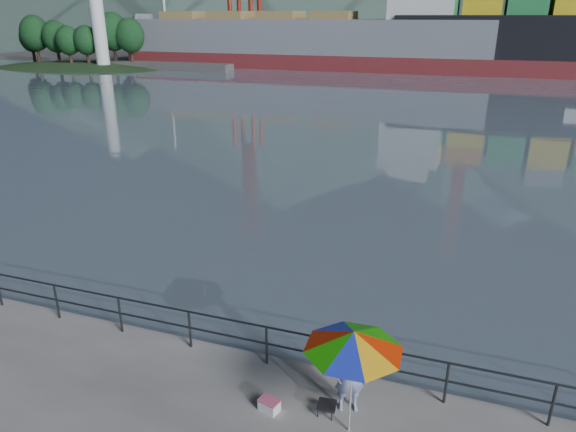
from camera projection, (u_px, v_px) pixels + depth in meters
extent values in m
cube|color=slate|center=(452.00, 48.00, 125.28)|extent=(500.00, 280.00, 0.00)
cube|color=#514F4C|center=(503.00, 62.00, 89.68)|extent=(200.00, 40.00, 0.40)
cylinder|color=#2D3033|center=(226.00, 319.00, 11.97)|extent=(22.00, 0.05, 0.05)
cylinder|color=#2D3033|center=(227.00, 335.00, 12.13)|extent=(22.00, 0.05, 0.05)
cube|color=#2D3033|center=(227.00, 337.00, 12.15)|extent=(22.00, 0.06, 1.00)
ellipsoid|color=#263F1E|center=(77.00, 66.00, 82.05)|extent=(48.00, 26.40, 8.40)
cylinder|color=white|center=(98.00, 23.00, 76.98)|extent=(2.00, 2.00, 13.00)
cube|color=#267F3F|center=(505.00, 54.00, 88.32)|extent=(6.00, 2.40, 2.60)
cube|color=red|center=(547.00, 47.00, 85.88)|extent=(6.00, 2.40, 5.20)
cube|color=gray|center=(505.00, 45.00, 90.49)|extent=(6.00, 2.40, 5.20)
cube|color=yellow|center=(544.00, 54.00, 89.00)|extent=(6.00, 2.40, 2.60)
imported|color=#344295|center=(350.00, 375.00, 10.36)|extent=(0.70, 0.56, 1.65)
cylinder|color=white|center=(351.00, 387.00, 9.71)|extent=(0.04, 0.04, 2.10)
cone|color=#1D9E08|center=(354.00, 340.00, 9.33)|extent=(2.42, 2.42, 0.39)
cube|color=black|center=(327.00, 405.00, 10.43)|extent=(0.41, 0.41, 0.05)
cube|color=#2D3033|center=(327.00, 410.00, 10.48)|extent=(0.31, 0.31, 0.19)
cube|color=silver|center=(269.00, 406.00, 10.56)|extent=(0.46, 0.37, 0.23)
cylinder|color=black|center=(344.00, 372.00, 11.74)|extent=(0.63, 1.46, 1.11)
cube|color=maroon|center=(300.00, 61.00, 82.11)|extent=(57.55, 9.96, 2.50)
cube|color=slate|center=(300.00, 36.00, 80.74)|extent=(57.55, 9.96, 5.00)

